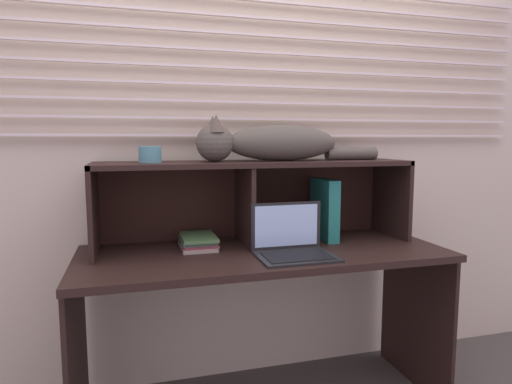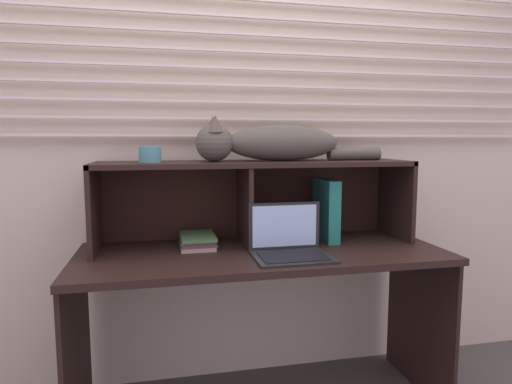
# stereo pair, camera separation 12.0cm
# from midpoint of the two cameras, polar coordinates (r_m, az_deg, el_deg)

# --- Properties ---
(back_panel_with_blinds) EXTENTS (4.40, 0.08, 2.50)m
(back_panel_with_blinds) POSITION_cam_midpoint_polar(r_m,az_deg,el_deg) (2.21, 0.36, 7.92)
(back_panel_with_blinds) COLOR beige
(back_panel_with_blinds) RESTS_ON ground
(desk) EXTENTS (1.59, 0.62, 0.73)m
(desk) POSITION_cam_midpoint_polar(r_m,az_deg,el_deg) (1.97, 2.61, -11.37)
(desk) COLOR black
(desk) RESTS_ON ground
(hutch_shelf_unit) EXTENTS (1.44, 0.34, 0.38)m
(hutch_shelf_unit) POSITION_cam_midpoint_polar(r_m,az_deg,el_deg) (2.04, 1.34, 1.05)
(hutch_shelf_unit) COLOR black
(hutch_shelf_unit) RESTS_ON desk
(cat) EXTENTS (0.88, 0.18, 0.20)m
(cat) POSITION_cam_midpoint_polar(r_m,az_deg,el_deg) (2.02, 3.45, 6.42)
(cat) COLOR #504A40
(cat) RESTS_ON hutch_shelf_unit
(laptop) EXTENTS (0.32, 0.25, 0.21)m
(laptop) POSITION_cam_midpoint_polar(r_m,az_deg,el_deg) (1.84, 6.28, -6.98)
(laptop) COLOR black
(laptop) RESTS_ON desk
(binder_upright) EXTENTS (0.06, 0.23, 0.29)m
(binder_upright) POSITION_cam_midpoint_polar(r_m,az_deg,el_deg) (2.14, 10.69, -2.31)
(binder_upright) COLOR #22786C
(binder_upright) RESTS_ON desk
(book_stack) EXTENTS (0.16, 0.24, 0.06)m
(book_stack) POSITION_cam_midpoint_polar(r_m,az_deg,el_deg) (2.00, -5.92, -6.30)
(book_stack) COLOR gray
(book_stack) RESTS_ON desk
(small_basket) EXTENTS (0.10, 0.10, 0.07)m
(small_basket) POSITION_cam_midpoint_polar(r_m,az_deg,el_deg) (1.94, -11.91, 4.82)
(small_basket) COLOR teal
(small_basket) RESTS_ON hutch_shelf_unit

